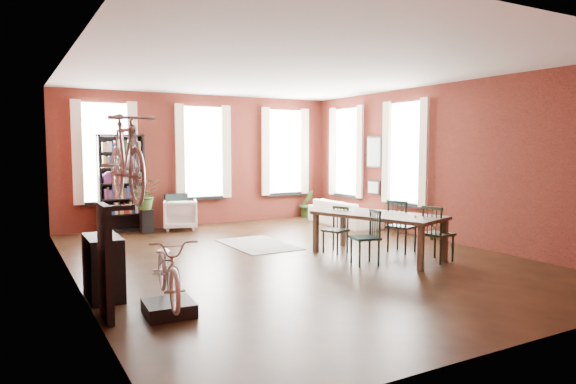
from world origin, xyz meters
TOP-DOWN VIEW (x-y plane):
  - room at (0.25, 0.62)m, footprint 9.00×9.04m
  - dining_table at (1.35, -0.65)m, footprint 1.70×2.46m
  - dining_chair_a at (0.78, -1.02)m, footprint 0.49×0.49m
  - dining_chair_b at (0.90, -0.01)m, footprint 0.49×0.49m
  - dining_chair_c at (2.00, -1.43)m, footprint 0.50×0.50m
  - dining_chair_d at (2.00, -0.54)m, footprint 0.56×0.56m
  - bookshelf at (-2.00, 4.30)m, footprint 1.00×0.32m
  - white_armchair at (-0.76, 3.94)m, footprint 0.92×0.89m
  - cream_sofa at (2.95, 2.60)m, footprint 0.61×2.08m
  - striped_rug at (-0.01, 1.35)m, footprint 1.14×1.79m
  - bike_trainer at (-2.75, -1.96)m, footprint 0.57×0.57m
  - bike_wall_rack at (-3.40, -1.80)m, footprint 0.16×0.60m
  - console_table at (-3.28, -0.90)m, footprint 0.40×0.80m
  - plant_stand at (-1.56, 3.83)m, footprint 0.27×0.27m
  - plant_by_sofa at (2.91, 4.30)m, footprint 0.43×0.76m
  - plant_small at (3.37, 0.09)m, footprint 0.33×0.44m
  - bicycle_floor at (-2.74, -1.96)m, footprint 0.61×0.83m
  - bicycle_hung at (-3.15, -1.80)m, footprint 0.47×1.00m
  - plant_on_stand at (-1.60, 3.80)m, footprint 0.83×0.86m

SIDE VIEW (x-z plane):
  - striped_rug at x=-0.01m, z-range 0.00..0.01m
  - plant_small at x=3.37m, z-range 0.00..0.14m
  - bike_trainer at x=-2.75m, z-range 0.00..0.16m
  - plant_by_sofa at x=2.91m, z-range 0.00..0.33m
  - plant_stand at x=-1.56m, z-range 0.00..0.53m
  - dining_table at x=1.35m, z-range 0.00..0.77m
  - white_armchair at x=-0.76m, z-range 0.00..0.77m
  - console_table at x=-3.28m, z-range 0.00..0.80m
  - cream_sofa at x=2.95m, z-range 0.00..0.81m
  - dining_chair_b at x=0.90m, z-range 0.00..0.83m
  - dining_chair_a at x=0.78m, z-range 0.00..0.90m
  - dining_chair_c at x=2.00m, z-range 0.00..0.94m
  - dining_chair_d at x=2.00m, z-range 0.00..0.95m
  - bike_wall_rack at x=-3.40m, z-range 0.00..1.30m
  - plant_on_stand at x=-1.60m, z-range 0.53..1.06m
  - bicycle_floor at x=-2.74m, z-range 0.16..1.62m
  - bookshelf at x=-2.00m, z-range 0.00..2.20m
  - bicycle_hung at x=-3.15m, z-range 1.30..2.96m
  - room at x=0.25m, z-range 0.53..3.75m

